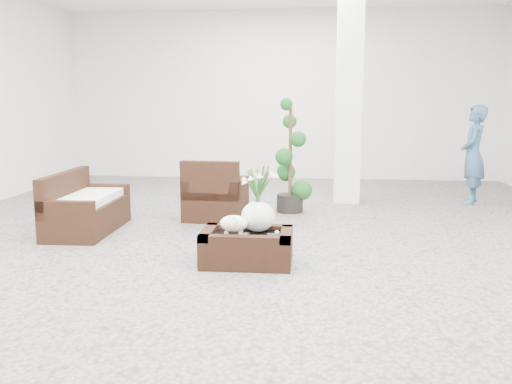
# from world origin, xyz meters

# --- Properties ---
(ground) EXTENTS (11.00, 11.00, 0.00)m
(ground) POSITION_xyz_m (0.00, 0.00, 0.00)
(ground) COLOR gray
(ground) RESTS_ON ground
(column) EXTENTS (0.40, 0.40, 3.50)m
(column) POSITION_xyz_m (1.20, 2.80, 1.75)
(column) COLOR white
(column) RESTS_ON ground
(coffee_table) EXTENTS (0.90, 0.60, 0.31)m
(coffee_table) POSITION_xyz_m (-0.02, -0.81, 0.16)
(coffee_table) COLOR black
(coffee_table) RESTS_ON ground
(sheep_figurine) EXTENTS (0.28, 0.23, 0.21)m
(sheep_figurine) POSITION_xyz_m (-0.14, -0.91, 0.42)
(sheep_figurine) COLOR white
(sheep_figurine) RESTS_ON coffee_table
(planter_narcissus) EXTENTS (0.44, 0.44, 0.80)m
(planter_narcissus) POSITION_xyz_m (0.08, -0.71, 0.71)
(planter_narcissus) COLOR white
(planter_narcissus) RESTS_ON coffee_table
(tealight) EXTENTS (0.04, 0.04, 0.03)m
(tealight) POSITION_xyz_m (0.28, -0.79, 0.33)
(tealight) COLOR white
(tealight) RESTS_ON coffee_table
(armchair) EXTENTS (0.85, 0.82, 0.84)m
(armchair) POSITION_xyz_m (-0.70, 1.30, 0.42)
(armchair) COLOR black
(armchair) RESTS_ON ground
(loveseat) EXTENTS (0.71, 1.42, 0.75)m
(loveseat) POSITION_xyz_m (-2.18, 0.40, 0.37)
(loveseat) COLOR black
(loveseat) RESTS_ON ground
(topiary) EXTENTS (0.44, 0.44, 1.64)m
(topiary) POSITION_xyz_m (0.31, 1.89, 0.82)
(topiary) COLOR #154316
(topiary) RESTS_ON ground
(shopper) EXTENTS (0.54, 0.67, 1.57)m
(shopper) POSITION_xyz_m (3.19, 2.85, 0.79)
(shopper) COLOR #345473
(shopper) RESTS_ON ground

